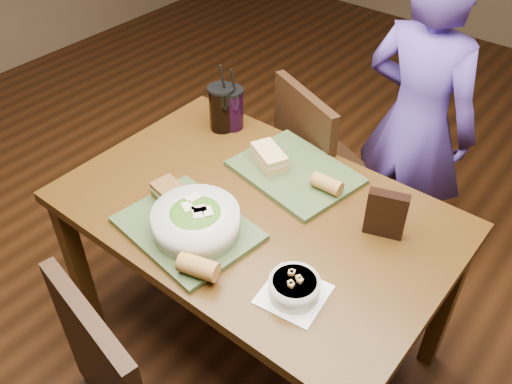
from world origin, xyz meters
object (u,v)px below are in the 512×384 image
cup_cola (222,108)px  baguette_far (327,184)px  sandwich_far (269,157)px  baguette_near (198,267)px  tray_far (295,172)px  chip_bag (386,214)px  soup_bowl (294,287)px  dining_table (256,227)px  sandwich_near (170,193)px  diner (416,125)px  chair_far (313,167)px  cup_berry (232,108)px  salad_bowl (196,220)px  tray_near (188,228)px

cup_cola → baguette_far: bearing=-8.5°
sandwich_far → baguette_near: bearing=-72.9°
tray_far → chip_bag: (0.39, -0.07, 0.07)m
soup_bowl → sandwich_far: 0.59m
sandwich_far → dining_table: bearing=-62.9°
soup_bowl → sandwich_far: sandwich_far is taller
baguette_far → chip_bag: (0.24, -0.05, 0.04)m
sandwich_far → sandwich_near: bearing=-110.1°
diner → sandwich_near: bearing=72.7°
tray_far → diner: bearing=75.2°
chair_far → sandwich_near: size_ratio=7.03×
cup_berry → sandwich_near: bearing=-73.1°
salad_bowl → sandwich_near: salad_bowl is taller
soup_bowl → cup_berry: size_ratio=0.75×
baguette_near → sandwich_far: bearing=107.1°
dining_table → sandwich_far: 0.27m
tray_near → cup_cola: cup_cola is taller
diner → cup_cola: diner is taller
chair_far → soup_bowl: bearing=-60.1°
cup_berry → tray_near: bearing=-62.6°
tray_far → baguette_near: bearing=-83.1°
dining_table → salad_bowl: (-0.06, -0.22, 0.15)m
chair_far → baguette_far: bearing=-52.2°
dining_table → diner: (0.16, 0.87, 0.05)m
dining_table → sandwich_near: size_ratio=9.87×
diner → cup_cola: (-0.57, -0.58, 0.14)m
salad_bowl → chip_bag: bearing=40.0°
chair_far → cup_berry: size_ratio=3.51×
dining_table → cup_berry: 0.53m
tray_near → tray_far: same height
tray_far → soup_bowl: soup_bowl is taller
soup_bowl → sandwich_near: sandwich_near is taller
dining_table → baguette_near: bearing=-79.4°
dining_table → tray_far: bearing=91.4°
baguette_far → cup_cola: size_ratio=0.37×
baguette_far → cup_cola: (-0.55, 0.08, 0.05)m
diner → baguette_far: diner is taller
diner → baguette_near: size_ratio=12.00×
tray_far → salad_bowl: salad_bowl is taller
diner → soup_bowl: (0.15, -1.09, 0.08)m
soup_bowl → cup_cola: (-0.73, 0.51, 0.06)m
diner → tray_far: bearing=79.2°
salad_bowl → sandwich_far: size_ratio=1.62×
baguette_far → chair_far: bearing=127.8°
salad_bowl → soup_bowl: salad_bowl is taller
tray_far → cup_berry: bearing=166.2°
baguette_near → cup_berry: 0.80m
sandwich_near → baguette_far: bearing=44.4°
sandwich_near → baguette_near: 0.35m
chair_far → tray_near: 0.83m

